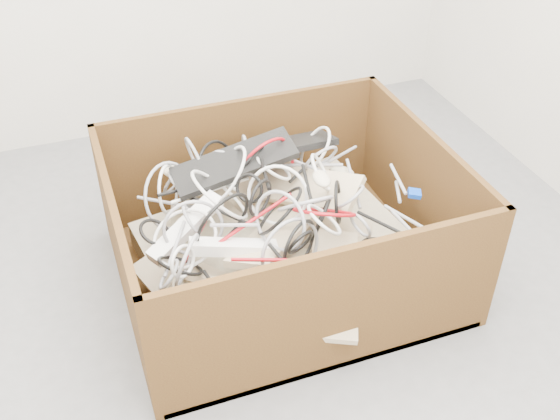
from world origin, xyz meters
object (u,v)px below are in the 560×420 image
object	(u,v)px
power_strip_right	(233,247)
vga_plug	(414,193)
cardboard_box	(278,249)
power_strip_left	(186,228)

from	to	relation	value
power_strip_right	vga_plug	world-z (taller)	power_strip_right
cardboard_box	vga_plug	bearing A→B (deg)	-15.75
power_strip_left	power_strip_right	distance (m)	0.20
cardboard_box	vga_plug	size ratio (longest dim) A/B	26.19
power_strip_left	vga_plug	world-z (taller)	power_strip_left
power_strip_right	vga_plug	distance (m)	0.69
power_strip_left	power_strip_right	size ratio (longest dim) A/B	1.11
vga_plug	power_strip_right	bearing A→B (deg)	-152.74
power_strip_left	power_strip_right	xyz separation A→B (m)	(0.12, -0.16, 0.00)
cardboard_box	power_strip_left	bearing A→B (deg)	-175.86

